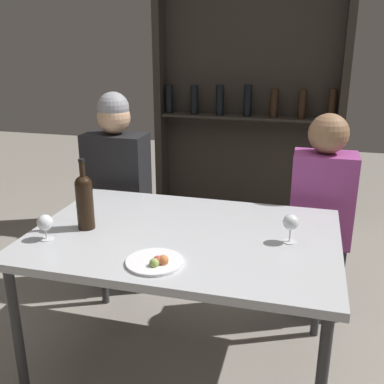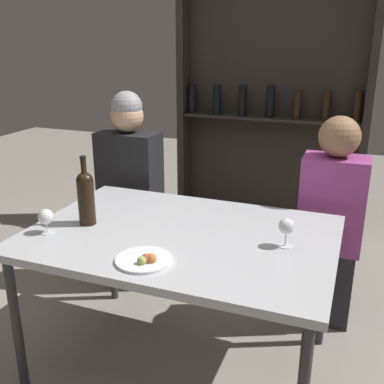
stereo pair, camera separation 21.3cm
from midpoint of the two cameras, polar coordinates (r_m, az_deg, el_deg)
ground_plane at (r=2.44m, az=1.38°, el=-20.97°), size 10.00×10.00×0.00m
dining_table at (r=2.08m, az=1.53°, el=-6.60°), size 1.38×0.96×0.73m
wine_rack_wall at (r=3.79m, az=11.76°, el=13.25°), size 1.56×0.21×2.39m
wine_bottle at (r=2.13m, az=-10.59°, el=-0.49°), size 0.08×0.08×0.33m
wine_glass_0 at (r=2.09m, az=-15.35°, el=-3.16°), size 0.07×0.07×0.12m
wine_glass_1 at (r=1.95m, az=15.00°, el=-4.39°), size 0.07×0.07×0.13m
food_plate_0 at (r=1.79m, az=-2.63°, el=-8.65°), size 0.23×0.23×0.05m
seated_person_left at (r=2.90m, az=-5.74°, el=-0.20°), size 0.38×0.22×1.27m
seated_person_right at (r=2.64m, az=19.33°, el=-4.27°), size 0.34×0.22×1.19m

